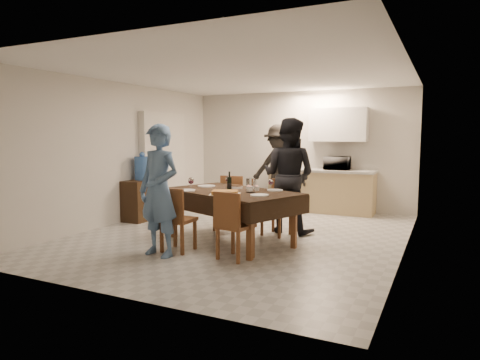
% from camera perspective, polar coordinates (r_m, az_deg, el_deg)
% --- Properties ---
extents(floor, '(5.00, 6.00, 0.02)m').
position_cam_1_polar(floor, '(7.09, 0.27, -7.30)').
color(floor, '#B2B1AD').
rests_on(floor, ground).
extents(ceiling, '(5.00, 6.00, 0.02)m').
position_cam_1_polar(ceiling, '(6.97, 0.28, 13.98)').
color(ceiling, white).
rests_on(ceiling, wall_back).
extents(wall_back, '(5.00, 0.02, 2.60)m').
position_cam_1_polar(wall_back, '(9.70, 7.94, 3.98)').
color(wall_back, beige).
rests_on(wall_back, floor).
extents(wall_front, '(5.00, 0.02, 2.60)m').
position_cam_1_polar(wall_front, '(4.40, -16.81, 1.42)').
color(wall_front, beige).
rests_on(wall_front, floor).
extents(wall_left, '(0.02, 6.00, 2.60)m').
position_cam_1_polar(wall_left, '(8.30, -15.53, 3.49)').
color(wall_left, beige).
rests_on(wall_left, floor).
extents(wall_right, '(0.02, 6.00, 2.60)m').
position_cam_1_polar(wall_right, '(6.26, 21.43, 2.54)').
color(wall_right, beige).
rests_on(wall_right, floor).
extents(stub_partition, '(0.15, 1.40, 2.10)m').
position_cam_1_polar(stub_partition, '(9.20, -10.18, 2.28)').
color(stub_partition, beige).
rests_on(stub_partition, floor).
extents(kitchen_base_cabinet, '(2.20, 0.60, 0.86)m').
position_cam_1_polar(kitchen_base_cabinet, '(9.30, 10.78, -1.53)').
color(kitchen_base_cabinet, tan).
rests_on(kitchen_base_cabinet, floor).
extents(kitchen_worktop, '(2.24, 0.64, 0.05)m').
position_cam_1_polar(kitchen_worktop, '(9.25, 10.84, 1.26)').
color(kitchen_worktop, '#9F9F9B').
rests_on(kitchen_worktop, kitchen_base_cabinet).
extents(upper_cabinet, '(1.20, 0.34, 0.70)m').
position_cam_1_polar(upper_cabinet, '(9.29, 12.98, 7.19)').
color(upper_cabinet, silver).
rests_on(upper_cabinet, wall_back).
extents(dining_table, '(2.33, 1.85, 0.80)m').
position_cam_1_polar(dining_table, '(6.47, -1.23, -1.76)').
color(dining_table, black).
rests_on(dining_table, floor).
extents(chair_near_left, '(0.42, 0.42, 0.49)m').
position_cam_1_polar(chair_near_left, '(6.01, -8.71, -4.36)').
color(chair_near_left, brown).
rests_on(chair_near_left, floor).
extents(chair_near_right, '(0.48, 0.48, 0.49)m').
position_cam_1_polar(chair_near_right, '(5.56, -1.01, -5.17)').
color(chair_near_right, brown).
rests_on(chair_near_right, floor).
extents(chair_far_left, '(0.45, 0.45, 0.50)m').
position_cam_1_polar(chair_far_left, '(7.28, -2.02, -2.44)').
color(chair_far_left, brown).
rests_on(chair_far_left, floor).
extents(chair_far_right, '(0.49, 0.49, 0.49)m').
position_cam_1_polar(chair_far_right, '(6.91, 4.61, -2.97)').
color(chair_far_right, brown).
rests_on(chair_far_right, floor).
extents(console, '(0.42, 0.84, 0.77)m').
position_cam_1_polar(console, '(8.49, -12.79, -2.58)').
color(console, black).
rests_on(console, floor).
extents(water_jug, '(0.30, 0.30, 0.45)m').
position_cam_1_polar(water_jug, '(8.43, -12.88, 1.55)').
color(water_jug, '#3F73C5').
rests_on(water_jug, console).
extents(wine_bottle, '(0.07, 0.07, 0.28)m').
position_cam_1_polar(wine_bottle, '(6.51, -1.43, -0.11)').
color(wine_bottle, black).
rests_on(wine_bottle, dining_table).
extents(water_pitcher, '(0.14, 0.14, 0.21)m').
position_cam_1_polar(water_pitcher, '(6.25, 1.42, -0.72)').
color(water_pitcher, white).
rests_on(water_pitcher, dining_table).
extents(savoury_tart, '(0.51, 0.45, 0.05)m').
position_cam_1_polar(savoury_tart, '(6.08, -2.02, -1.66)').
color(savoury_tart, '#BD7F37').
rests_on(savoury_tart, dining_table).
extents(salad_bowl, '(0.17, 0.17, 0.07)m').
position_cam_1_polar(salad_bowl, '(6.49, 1.85, -1.11)').
color(salad_bowl, white).
rests_on(salad_bowl, dining_table).
extents(mushroom_dish, '(0.20, 0.20, 0.03)m').
position_cam_1_polar(mushroom_dish, '(6.73, -0.53, -0.99)').
color(mushroom_dish, white).
rests_on(mushroom_dish, dining_table).
extents(wine_glass_a, '(0.09, 0.09, 0.20)m').
position_cam_1_polar(wine_glass_a, '(6.50, -6.56, -0.54)').
color(wine_glass_a, white).
rests_on(wine_glass_a, dining_table).
extents(wine_glass_b, '(0.08, 0.08, 0.18)m').
position_cam_1_polar(wine_glass_b, '(6.45, 4.13, -0.64)').
color(wine_glass_b, white).
rests_on(wine_glass_b, dining_table).
extents(wine_glass_c, '(0.08, 0.08, 0.19)m').
position_cam_1_polar(wine_glass_c, '(6.80, -1.59, -0.26)').
color(wine_glass_c, white).
rests_on(wine_glass_c, dining_table).
extents(plate_near_left, '(0.27, 0.27, 0.02)m').
position_cam_1_polar(plate_near_left, '(6.50, -7.16, -1.37)').
color(plate_near_left, white).
rests_on(plate_near_left, dining_table).
extents(plate_near_right, '(0.26, 0.26, 0.01)m').
position_cam_1_polar(plate_near_right, '(5.94, 2.62, -2.02)').
color(plate_near_right, white).
rests_on(plate_near_right, dining_table).
extents(plate_far_left, '(0.29, 0.29, 0.02)m').
position_cam_1_polar(plate_far_left, '(7.01, -4.49, -0.80)').
color(plate_far_left, white).
rests_on(plate_far_left, dining_table).
extents(plate_far_right, '(0.24, 0.24, 0.01)m').
position_cam_1_polar(plate_far_right, '(6.49, 4.70, -1.36)').
color(plate_far_right, white).
rests_on(plate_far_right, dining_table).
extents(microwave, '(0.51, 0.34, 0.28)m').
position_cam_1_polar(microwave, '(9.16, 12.84, 2.21)').
color(microwave, silver).
rests_on(microwave, kitchen_worktop).
extents(person_near, '(0.71, 0.52, 1.78)m').
position_cam_1_polar(person_near, '(5.85, -10.75, -1.37)').
color(person_near, '#50739F').
rests_on(person_near, floor).
extents(person_far, '(1.00, 0.81, 1.92)m').
position_cam_1_polar(person_far, '(7.19, 6.49, 0.58)').
color(person_far, black).
rests_on(person_far, floor).
extents(person_kitchen, '(1.20, 0.69, 1.85)m').
position_cam_1_polar(person_kitchen, '(9.06, 5.21, 1.51)').
color(person_kitchen, black).
rests_on(person_kitchen, floor).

